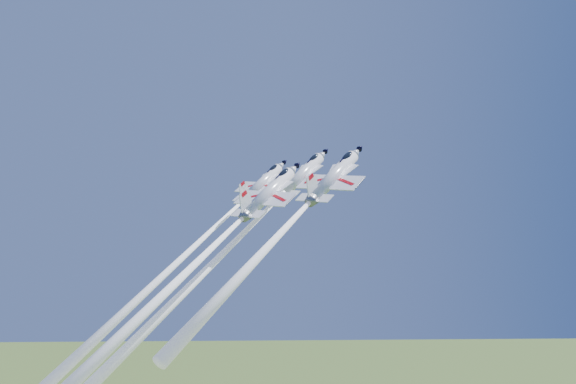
{
  "coord_description": "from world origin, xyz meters",
  "views": [
    {
      "loc": [
        -3.91,
        -106.72,
        71.24
      ],
      "look_at": [
        0.0,
        0.0,
        77.06
      ],
      "focal_mm": 40.0,
      "sensor_mm": 36.0,
      "label": 1
    }
  ],
  "objects_px": {
    "jet_lead": "(219,257)",
    "jet_left": "(190,250)",
    "jet_right": "(285,228)",
    "jet_slot": "(197,262)"
  },
  "relations": [
    {
      "from": "jet_left",
      "to": "jet_slot",
      "type": "distance_m",
      "value": 8.78
    },
    {
      "from": "jet_right",
      "to": "jet_slot",
      "type": "relative_size",
      "value": 0.88
    },
    {
      "from": "jet_lead",
      "to": "jet_left",
      "type": "distance_m",
      "value": 4.84
    },
    {
      "from": "jet_right",
      "to": "jet_lead",
      "type": "bearing_deg",
      "value": -170.34
    },
    {
      "from": "jet_slot",
      "to": "jet_lead",
      "type": "bearing_deg",
      "value": 108.49
    },
    {
      "from": "jet_left",
      "to": "jet_right",
      "type": "height_order",
      "value": "jet_right"
    },
    {
      "from": "jet_lead",
      "to": "jet_slot",
      "type": "height_order",
      "value": "jet_lead"
    },
    {
      "from": "jet_lead",
      "to": "jet_left",
      "type": "relative_size",
      "value": 1.21
    },
    {
      "from": "jet_slot",
      "to": "jet_right",
      "type": "bearing_deg",
      "value": 46.72
    },
    {
      "from": "jet_lead",
      "to": "jet_left",
      "type": "height_order",
      "value": "jet_lead"
    }
  ]
}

